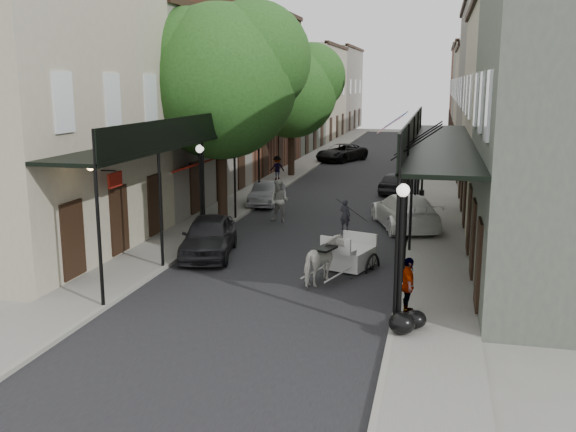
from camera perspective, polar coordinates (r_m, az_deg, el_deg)
The scene contains 24 objects.
ground at distance 19.02m, azimuth -2.39°, elevation -7.21°, with size 140.00×140.00×0.00m, color gray.
road at distance 38.13m, azimuth 5.69°, elevation 2.42°, with size 8.00×90.00×0.01m, color black.
sidewalk_left at distance 39.07m, azimuth -1.60°, elevation 2.79°, with size 2.20×90.00×0.12m, color gray.
sidewalk_right at distance 37.81m, azimuth 13.23°, elevation 2.17°, with size 2.20×90.00×0.12m, color gray.
building_row_left at distance 49.19m, azimuth -2.74°, elevation 10.71°, with size 5.00×80.00×10.50m, color #AEA78B.
building_row_right at distance 47.46m, azimuth 17.99°, elevation 10.12°, with size 5.00×80.00×10.50m, color slate.
gallery_left at distance 26.22m, azimuth -8.52°, elevation 7.01°, with size 2.20×18.05×4.88m.
gallery_right at distance 24.38m, azimuth 13.05°, elevation 6.48°, with size 2.20×18.05×4.88m.
tree_near at distance 28.94m, azimuth -5.18°, elevation 12.36°, with size 7.31×6.80×9.63m.
tree_far at distance 42.47m, azimuth 0.82°, elevation 11.34°, with size 6.45×6.00×8.61m.
lamppost_right_near at distance 15.88m, azimuth 9.99°, elevation -3.51°, with size 0.32×0.32×3.71m.
lamppost_left at distance 25.31m, azimuth -7.75°, elevation 2.29°, with size 0.32×0.32×3.71m.
lamppost_right_far at distance 35.56m, azimuth 11.91°, elevation 4.87°, with size 0.32×0.32×3.71m.
horse at distance 20.04m, azimuth 3.20°, elevation -4.01°, with size 0.79×1.75×1.47m, color silver.
carriage at distance 21.98m, azimuth 5.98°, elevation -2.03°, with size 1.93×2.44×2.47m.
pedestrian_walking at distance 28.87m, azimuth -0.78°, elevation 1.37°, with size 0.93×0.73×1.92m, color #A3A39A.
pedestrian_sidewalk_left at distance 40.57m, azimuth -0.98°, elevation 4.29°, with size 0.98×0.56×1.51m, color gray.
pedestrian_sidewalk_right at distance 17.43m, azimuth 10.63°, elevation -6.11°, with size 0.90×0.38×1.54m, color gray.
car_left_near at distance 23.39m, azimuth -7.06°, elevation -1.78°, with size 1.73×4.30×1.47m, color black.
car_left_mid at distance 32.91m, azimuth -1.91°, elevation 2.01°, with size 1.25×3.59×1.18m, color gray.
car_left_far at distance 51.39m, azimuth 4.79°, elevation 5.64°, with size 2.29×4.97×1.38m, color black.
car_right_near at distance 28.02m, azimuth 10.35°, elevation 0.44°, with size 2.12×5.22×1.52m, color white.
car_right_far at distance 36.80m, azimuth 9.52°, elevation 2.95°, with size 1.46×3.64×1.24m, color black.
trash_bags at distance 16.36m, azimuth 10.54°, elevation -9.22°, with size 0.92×1.07×0.56m.
Camera 1 is at (4.87, -17.31, 6.20)m, focal length 40.00 mm.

